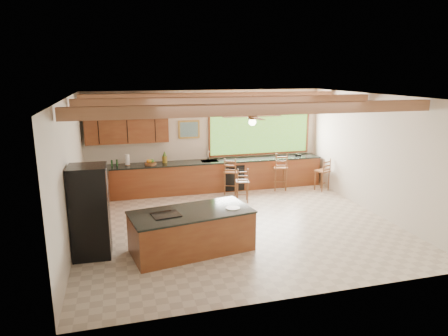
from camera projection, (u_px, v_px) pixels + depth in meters
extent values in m
plane|color=beige|center=(238.00, 225.00, 9.44)|extent=(7.20, 7.20, 0.00)
cube|color=beige|center=(207.00, 140.00, 12.14)|extent=(7.20, 0.04, 3.00)
cube|color=beige|center=(301.00, 209.00, 6.04)|extent=(7.20, 0.04, 3.00)
cube|color=beige|center=(71.00, 173.00, 8.18)|extent=(0.04, 6.50, 3.00)
cube|color=beige|center=(375.00, 155.00, 10.00)|extent=(0.04, 6.50, 3.00)
cube|color=#A47052|center=(239.00, 96.00, 8.74)|extent=(7.20, 6.50, 0.04)
cube|color=#956A4A|center=(264.00, 109.00, 7.27)|extent=(7.10, 0.15, 0.22)
cube|color=#956A4A|center=(232.00, 101.00, 9.24)|extent=(7.10, 0.15, 0.22)
cube|color=#956A4A|center=(214.00, 97.00, 10.93)|extent=(7.10, 0.15, 0.22)
cube|color=brown|center=(127.00, 131.00, 11.28)|extent=(2.30, 0.35, 0.70)
cube|color=beige|center=(126.00, 110.00, 11.07)|extent=(2.60, 0.50, 0.48)
cylinder|color=#FFEABF|center=(100.00, 119.00, 10.95)|extent=(0.10, 0.10, 0.01)
cylinder|color=#FFEABF|center=(152.00, 117.00, 11.30)|extent=(0.10, 0.10, 0.01)
cube|color=#6EA83C|center=(260.00, 133.00, 12.50)|extent=(3.20, 0.04, 1.30)
cube|color=#A67C32|center=(189.00, 129.00, 11.89)|extent=(0.64, 0.03, 0.54)
cube|color=#3B6B53|center=(189.00, 130.00, 11.87)|extent=(0.54, 0.01, 0.44)
cube|color=brown|center=(210.00, 176.00, 12.07)|extent=(7.00, 0.65, 0.88)
cube|color=black|center=(210.00, 162.00, 11.96)|extent=(7.04, 0.69, 0.04)
cube|color=brown|center=(95.00, 201.00, 9.78)|extent=(0.65, 2.35, 0.88)
cube|color=black|center=(93.00, 183.00, 9.68)|extent=(0.69, 2.39, 0.04)
cube|color=black|center=(235.00, 178.00, 11.94)|extent=(0.60, 0.02, 0.78)
cube|color=silver|center=(210.00, 161.00, 11.96)|extent=(0.50, 0.38, 0.03)
cylinder|color=silver|center=(208.00, 155.00, 12.11)|extent=(0.03, 0.03, 0.30)
cylinder|color=silver|center=(209.00, 151.00, 11.99)|extent=(0.03, 0.20, 0.03)
cylinder|color=white|center=(127.00, 160.00, 11.38)|extent=(0.13, 0.13, 0.32)
cylinder|color=#183D18|center=(112.00, 163.00, 11.26)|extent=(0.05, 0.05, 0.18)
cylinder|color=#183D18|center=(117.00, 163.00, 11.31)|extent=(0.05, 0.05, 0.19)
cube|color=black|center=(298.00, 155.00, 12.66)|extent=(0.22, 0.19, 0.09)
cube|color=brown|center=(192.00, 232.00, 8.00)|extent=(2.51, 1.48, 0.80)
cube|color=black|center=(191.00, 212.00, 7.90)|extent=(2.55, 1.52, 0.04)
cube|color=black|center=(166.00, 215.00, 7.68)|extent=(0.59, 0.50, 0.02)
cylinder|color=white|center=(233.00, 208.00, 8.08)|extent=(0.29, 0.29, 0.01)
cube|color=black|center=(90.00, 212.00, 7.67)|extent=(0.73, 0.71, 1.81)
cube|color=silver|center=(109.00, 210.00, 7.76)|extent=(0.02, 0.05, 1.66)
cube|color=brown|center=(231.00, 172.00, 11.72)|extent=(0.52, 0.52, 0.04)
cylinder|color=brown|center=(227.00, 185.00, 11.62)|extent=(0.04, 0.04, 0.65)
cylinder|color=brown|center=(237.00, 184.00, 11.69)|extent=(0.04, 0.04, 0.65)
cylinder|color=brown|center=(224.00, 182.00, 11.91)|extent=(0.04, 0.04, 0.65)
cylinder|color=brown|center=(234.00, 181.00, 11.99)|extent=(0.04, 0.04, 0.65)
cube|color=brown|center=(242.00, 181.00, 10.98)|extent=(0.42, 0.42, 0.04)
cylinder|color=brown|center=(239.00, 194.00, 10.89)|extent=(0.03, 0.03, 0.57)
cylinder|color=brown|center=(249.00, 193.00, 10.96)|extent=(0.03, 0.03, 0.57)
cylinder|color=brown|center=(236.00, 191.00, 11.15)|extent=(0.03, 0.03, 0.57)
cylinder|color=brown|center=(245.00, 190.00, 11.22)|extent=(0.03, 0.03, 0.57)
cube|color=brown|center=(280.00, 167.00, 12.11)|extent=(0.49, 0.49, 0.04)
cylinder|color=brown|center=(277.00, 181.00, 12.00)|extent=(0.04, 0.04, 0.68)
cylinder|color=brown|center=(287.00, 180.00, 12.08)|extent=(0.04, 0.04, 0.68)
cylinder|color=brown|center=(273.00, 178.00, 12.30)|extent=(0.04, 0.04, 0.68)
cylinder|color=brown|center=(282.00, 177.00, 12.39)|extent=(0.04, 0.04, 0.68)
cube|color=brown|center=(322.00, 171.00, 12.05)|extent=(0.47, 0.47, 0.04)
cylinder|color=brown|center=(320.00, 182.00, 11.95)|extent=(0.03, 0.03, 0.59)
cylinder|color=brown|center=(328.00, 182.00, 12.03)|extent=(0.03, 0.03, 0.59)
cylinder|color=brown|center=(315.00, 180.00, 12.22)|extent=(0.03, 0.03, 0.59)
cylinder|color=brown|center=(324.00, 179.00, 12.29)|extent=(0.03, 0.03, 0.59)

